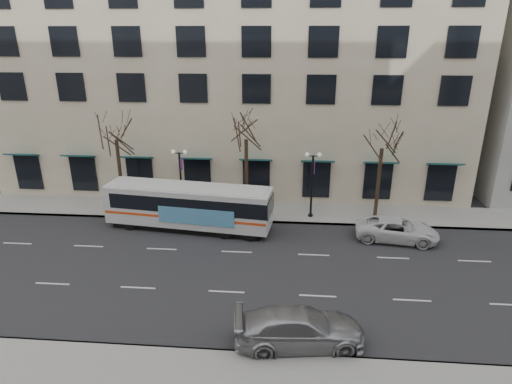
# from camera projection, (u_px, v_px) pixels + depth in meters

# --- Properties ---
(ground) EXTENTS (160.00, 160.00, 0.00)m
(ground) POSITION_uv_depth(u_px,v_px,m) (232.00, 270.00, 25.71)
(ground) COLOR black
(ground) RESTS_ON ground
(sidewalk_far) EXTENTS (80.00, 4.00, 0.15)m
(sidewalk_far) POSITION_uv_depth(u_px,v_px,m) (310.00, 213.00, 33.71)
(sidewalk_far) COLOR gray
(sidewalk_far) RESTS_ON ground
(building_hotel) EXTENTS (40.00, 20.00, 24.00)m
(building_hotel) POSITION_uv_depth(u_px,v_px,m) (238.00, 49.00, 41.30)
(building_hotel) COLOR #B9AE8E
(building_hotel) RESTS_ON ground
(tree_far_left) EXTENTS (3.60, 3.60, 8.34)m
(tree_far_left) POSITION_uv_depth(u_px,v_px,m) (115.00, 127.00, 32.35)
(tree_far_left) COLOR black
(tree_far_left) RESTS_ON ground
(tree_far_mid) EXTENTS (3.60, 3.60, 8.55)m
(tree_far_mid) POSITION_uv_depth(u_px,v_px,m) (246.00, 127.00, 31.53)
(tree_far_mid) COLOR black
(tree_far_mid) RESTS_ON ground
(tree_far_right) EXTENTS (3.60, 3.60, 8.06)m
(tree_far_right) POSITION_uv_depth(u_px,v_px,m) (383.00, 136.00, 30.94)
(tree_far_right) COLOR black
(tree_far_right) RESTS_ON ground
(lamp_post_left) EXTENTS (1.22, 0.45, 5.21)m
(lamp_post_left) POSITION_uv_depth(u_px,v_px,m) (181.00, 179.00, 32.72)
(lamp_post_left) COLOR black
(lamp_post_left) RESTS_ON ground
(lamp_post_right) EXTENTS (1.22, 0.45, 5.21)m
(lamp_post_right) POSITION_uv_depth(u_px,v_px,m) (312.00, 182.00, 31.97)
(lamp_post_right) COLOR black
(lamp_post_right) RESTS_ON ground
(city_bus) EXTENTS (12.19, 4.05, 3.24)m
(city_bus) POSITION_uv_depth(u_px,v_px,m) (190.00, 206.00, 30.67)
(city_bus) COLOR silver
(city_bus) RESTS_ON ground
(silver_car) EXTENTS (6.18, 3.13, 1.72)m
(silver_car) POSITION_uv_depth(u_px,v_px,m) (300.00, 328.00, 19.33)
(silver_car) COLOR #9D9FA5
(silver_car) RESTS_ON ground
(white_pickup) EXTENTS (5.84, 3.28, 1.54)m
(white_pickup) POSITION_uv_depth(u_px,v_px,m) (397.00, 229.00, 29.27)
(white_pickup) COLOR silver
(white_pickup) RESTS_ON ground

